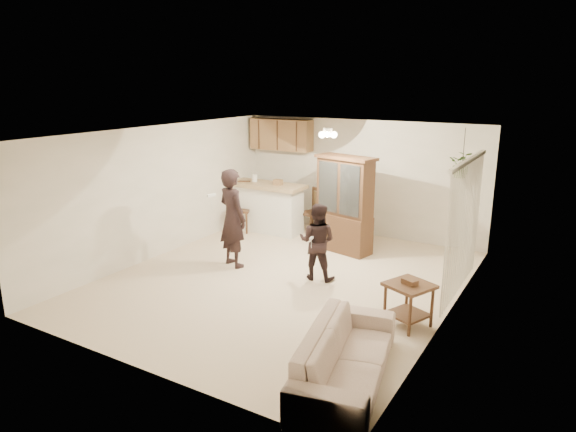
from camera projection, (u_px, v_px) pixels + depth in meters
The scene contains 23 objects.
floor at pixel (283, 280), 8.78m from camera, with size 6.50×6.50×0.00m, color beige.
ceiling at pixel (283, 133), 8.13m from camera, with size 5.50×6.50×0.02m, color white.
wall_back at pixel (360, 178), 11.16m from camera, with size 5.50×0.02×2.50m, color white.
wall_front at pixel (134, 270), 5.75m from camera, with size 5.50×0.02×2.50m, color white.
wall_left at pixel (160, 191), 9.80m from camera, with size 0.02×6.50×2.50m, color white.
wall_right at pixel (453, 234), 7.10m from camera, with size 0.02×6.50×2.50m, color white.
breakfast_bar at pixel (267, 209), 11.51m from camera, with size 1.60×0.55×1.00m, color white.
bar_top at pixel (267, 185), 11.37m from camera, with size 1.75×0.70×0.08m, color tan.
upper_cabinets at pixel (281, 135), 11.72m from camera, with size 1.50×0.34×0.70m, color brown.
vertical_blinds at pixel (464, 228), 7.91m from camera, with size 0.06×2.30×2.10m, color silver, non-canonical shape.
ceiling_fixture at pixel (328, 133), 9.06m from camera, with size 0.36×0.36×0.20m, color #FFE8BF, non-canonical shape.
hanging_plant at pixel (462, 164), 9.17m from camera, with size 0.43×0.37×0.48m, color #335C25.
plant_cord at pixel (464, 146), 9.08m from camera, with size 0.01×0.01×0.65m, color black.
sofa at pixel (346, 351), 5.76m from camera, with size 1.87×0.73×0.73m, color beige.
adult at pixel (233, 218), 9.25m from camera, with size 0.66×0.43×1.80m, color black.
child at pixel (317, 241), 8.68m from camera, with size 0.66×0.51×1.35m, color black.
china_hutch at pixel (345, 205), 10.03m from camera, with size 1.28×0.73×1.91m.
side_table at pixel (408, 304), 7.08m from camera, with size 0.74×0.74×0.69m.
chair_bar at pixel (239, 217), 11.55m from camera, with size 0.65×0.65×1.12m.
chair_hutch_left at pixel (312, 220), 11.47m from camera, with size 0.57×0.57×0.99m.
chair_hutch_right at pixel (343, 230), 10.75m from camera, with size 0.47×0.47×0.91m.
controller_adult at pixel (211, 195), 8.87m from camera, with size 0.05×0.16×0.05m, color white.
controller_child at pixel (311, 238), 8.36m from camera, with size 0.04×0.12×0.04m, color white.
Camera 1 is at (4.24, -7.02, 3.32)m, focal length 32.00 mm.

